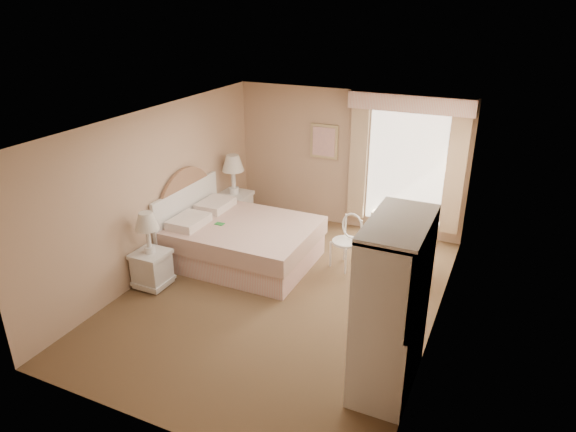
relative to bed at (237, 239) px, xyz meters
The scene contains 9 objects.
room 1.57m from the bed, 30.67° to the right, with size 4.21×5.51×2.51m.
window 3.10m from the bed, 42.62° to the left, with size 2.05×0.22×2.51m.
framed_art 2.46m from the bed, 72.04° to the left, with size 0.52×0.04×0.62m.
bed is the anchor object (origin of this frame).
nightstand_near 1.44m from the bed, 120.34° to the right, with size 0.48×0.48×1.15m.
nightstand_far 1.38m from the bed, 121.82° to the left, with size 0.55×0.55×1.34m.
round_table 2.81m from the bed, 22.04° to the left, with size 0.71×0.71×0.75m.
cafe_chair 1.77m from the bed, 18.08° to the left, with size 0.55×0.55×0.87m.
armoire 3.47m from the bed, 31.70° to the right, with size 0.59×1.17×1.95m.
Camera 1 is at (2.71, -5.73, 3.94)m, focal length 32.00 mm.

